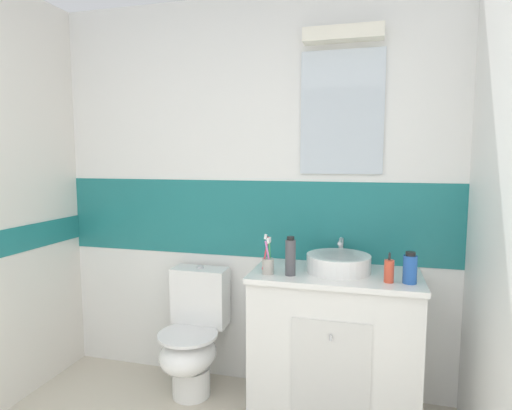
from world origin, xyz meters
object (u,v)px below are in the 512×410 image
(toilet, at_px, (193,337))
(soap_dispenser, at_px, (389,271))
(sink_basin, at_px, (338,262))
(mouthwash_bottle, at_px, (410,268))
(toothbrush_cup, at_px, (268,264))
(shampoo_bottle_tall, at_px, (290,257))

(toilet, xyz_separation_m, soap_dispenser, (1.16, -0.13, 0.54))
(sink_basin, height_order, mouthwash_bottle, same)
(toothbrush_cup, xyz_separation_m, mouthwash_bottle, (0.75, 0.01, 0.02))
(toilet, relative_size, shampoo_bottle_tall, 3.65)
(shampoo_bottle_tall, bearing_deg, toothbrush_cup, -178.88)
(toothbrush_cup, relative_size, soap_dispenser, 1.42)
(sink_basin, distance_m, mouthwash_bottle, 0.40)
(sink_basin, height_order, toilet, sink_basin)
(toilet, xyz_separation_m, toothbrush_cup, (0.52, -0.13, 0.54))
(mouthwash_bottle, xyz_separation_m, shampoo_bottle_tall, (-0.62, -0.01, 0.03))
(toothbrush_cup, distance_m, shampoo_bottle_tall, 0.14)
(sink_basin, height_order, shampoo_bottle_tall, shampoo_bottle_tall)
(toilet, bearing_deg, soap_dispenser, -6.22)
(soap_dispenser, distance_m, shampoo_bottle_tall, 0.52)
(sink_basin, height_order, toothbrush_cup, toothbrush_cup)
(sink_basin, bearing_deg, toothbrush_cup, -158.16)
(sink_basin, relative_size, mouthwash_bottle, 2.46)
(toilet, xyz_separation_m, mouthwash_bottle, (1.27, -0.12, 0.56))
(mouthwash_bottle, bearing_deg, shampoo_bottle_tall, -179.11)
(shampoo_bottle_tall, bearing_deg, mouthwash_bottle, 0.89)
(shampoo_bottle_tall, bearing_deg, sink_basin, 30.68)
(toilet, distance_m, toothbrush_cup, 0.76)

